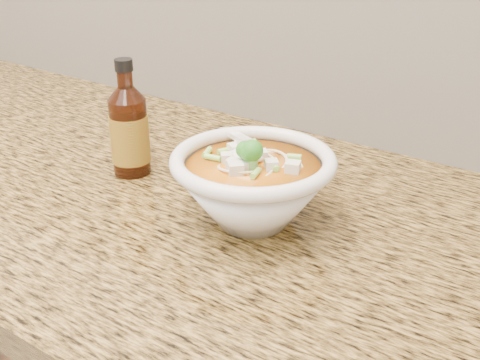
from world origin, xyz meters
The scene contains 3 objects.
counter_slab centered at (0.00, 1.68, 0.88)m, with size 4.00×0.68×0.04m, color olive.
soup_bowl centered at (0.34, 1.66, 0.95)m, with size 0.22×0.21×0.12m.
hot_sauce_bottle centered at (0.11, 1.68, 0.97)m, with size 0.06×0.06×0.18m.
Camera 1 is at (0.72, 1.08, 1.29)m, focal length 45.00 mm.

